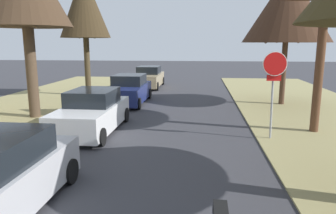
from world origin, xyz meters
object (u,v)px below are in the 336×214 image
(parked_sedan_tan, at_px, (149,78))
(parked_sedan_navy, at_px, (129,90))
(street_tree_right_far, at_px, (288,7))
(stop_sign_far, at_px, (274,76))
(parked_sedan_white, at_px, (92,113))
(street_tree_left_far, at_px, (84,5))

(parked_sedan_tan, bearing_deg, parked_sedan_navy, -90.37)
(parked_sedan_navy, bearing_deg, street_tree_right_far, 2.16)
(stop_sign_far, relative_size, parked_sedan_tan, 0.67)
(stop_sign_far, relative_size, parked_sedan_white, 0.67)
(street_tree_right_far, bearing_deg, parked_sedan_tan, 142.77)
(street_tree_left_far, bearing_deg, parked_sedan_white, -69.47)
(parked_sedan_tan, bearing_deg, stop_sign_far, -63.78)
(street_tree_right_far, height_order, street_tree_left_far, street_tree_left_far)
(street_tree_left_far, xyz_separation_m, parked_sedan_tan, (3.13, 4.49, -4.79))
(parked_sedan_navy, height_order, parked_sedan_tan, same)
(stop_sign_far, distance_m, parked_sedan_white, 6.66)
(street_tree_left_far, relative_size, parked_sedan_navy, 1.69)
(street_tree_right_far, bearing_deg, parked_sedan_white, -143.73)
(street_tree_right_far, bearing_deg, parked_sedan_navy, -177.84)
(street_tree_right_far, relative_size, parked_sedan_tan, 1.57)
(stop_sign_far, height_order, parked_sedan_tan, stop_sign_far)
(parked_sedan_tan, bearing_deg, street_tree_left_far, -124.86)
(street_tree_left_far, bearing_deg, stop_sign_far, -41.56)
(stop_sign_far, xyz_separation_m, street_tree_left_far, (-9.48, 8.41, 3.32))
(street_tree_left_far, distance_m, parked_sedan_white, 9.80)
(street_tree_right_far, relative_size, parked_sedan_navy, 1.57)
(parked_sedan_white, distance_m, parked_sedan_tan, 12.49)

